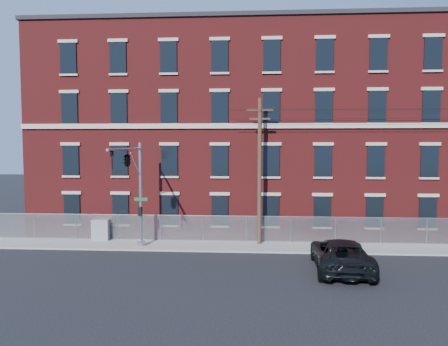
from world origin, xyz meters
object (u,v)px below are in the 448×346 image
traffic_signal_mast (131,171)px  pickup_truck (341,255)px  utility_pole_near (260,169)px  utility_cabinet (101,230)px

traffic_signal_mast → pickup_truck: 13.37m
pickup_truck → utility_pole_near: bearing=-48.3°
traffic_signal_mast → pickup_truck: size_ratio=1.11×
traffic_signal_mast → utility_cabinet: (-3.35, 3.79, -4.53)m
utility_pole_near → utility_cabinet: utility_pole_near is taller
utility_pole_near → pickup_truck: bearing=-51.1°
utility_pole_near → pickup_truck: size_ratio=1.58×
traffic_signal_mast → utility_pole_near: 8.70m
utility_pole_near → pickup_truck: (4.42, -5.48, -4.46)m
traffic_signal_mast → pickup_truck: bearing=-9.4°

